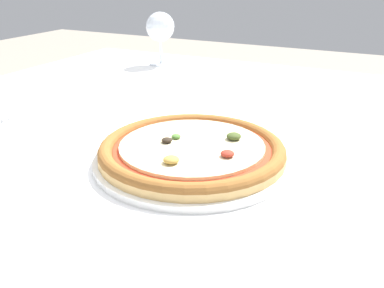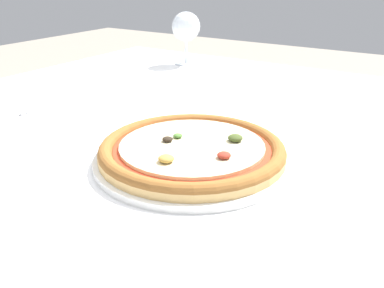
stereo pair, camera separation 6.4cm
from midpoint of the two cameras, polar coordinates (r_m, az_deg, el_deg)
name	(u,v)px [view 1 (the left image)]	position (r m, az deg, el deg)	size (l,w,h in m)	color
dining_table	(197,159)	(0.86, -1.50, -2.01)	(1.25, 1.09, 0.75)	brown
pizza_plate	(192,152)	(0.64, -2.83, -1.11)	(0.30, 0.30, 0.04)	white
wine_glass_far_left	(160,28)	(1.29, -5.72, 15.12)	(0.08, 0.08, 0.15)	silver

